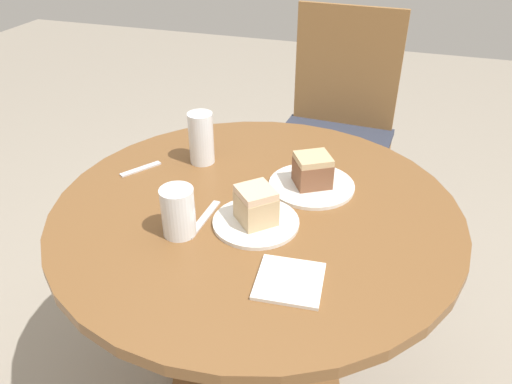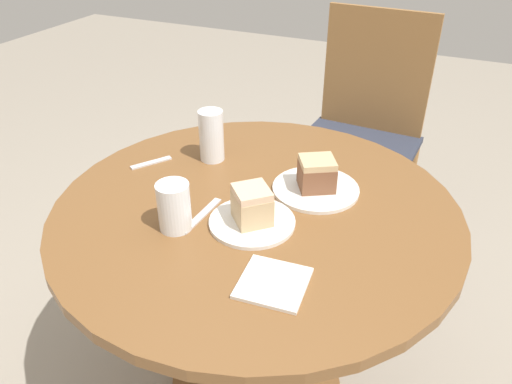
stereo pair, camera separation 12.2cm
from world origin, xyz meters
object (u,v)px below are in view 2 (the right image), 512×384
at_px(chair, 361,130).
at_px(plate_far, 316,189).
at_px(plate_near, 252,222).
at_px(glass_lemonade, 212,138).
at_px(glass_water, 174,208).
at_px(cake_slice_near, 252,205).
at_px(cake_slice_far, 317,174).

height_order(chair, plate_far, chair).
xyz_separation_m(plate_near, glass_lemonade, (-0.24, 0.25, 0.06)).
relative_size(plate_near, glass_water, 1.75).
bearing_deg(cake_slice_near, plate_near, 126.87).
relative_size(glass_lemonade, glass_water, 1.27).
relative_size(cake_slice_far, glass_lemonade, 0.79).
relative_size(chair, glass_lemonade, 6.54).
relative_size(chair, plate_near, 4.75).
bearing_deg(plate_near, glass_lemonade, 134.45).
height_order(chair, plate_near, chair).
bearing_deg(plate_near, glass_water, -150.78).
distance_m(plate_near, glass_water, 0.19).
height_order(glass_lemonade, glass_water, glass_lemonade).
bearing_deg(cake_slice_near, glass_lemonade, 134.45).
bearing_deg(glass_lemonade, cake_slice_far, -7.22).
height_order(chair, glass_lemonade, chair).
bearing_deg(cake_slice_far, plate_far, 0.00).
distance_m(chair, glass_water, 1.16).
distance_m(plate_far, cake_slice_far, 0.05).
relative_size(plate_far, glass_water, 1.93).
bearing_deg(plate_far, chair, 94.57).
bearing_deg(chair, cake_slice_near, -88.31).
distance_m(plate_near, cake_slice_near, 0.05).
distance_m(plate_near, cake_slice_far, 0.23).
relative_size(chair, cake_slice_far, 8.28).
distance_m(plate_near, plate_far, 0.23).
relative_size(plate_near, plate_far, 0.91).
xyz_separation_m(plate_far, cake_slice_near, (-0.09, -0.21, 0.05)).
height_order(plate_near, plate_far, same).
bearing_deg(glass_water, cake_slice_near, 29.22).
distance_m(cake_slice_far, glass_lemonade, 0.34).
relative_size(plate_near, cake_slice_near, 1.76).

